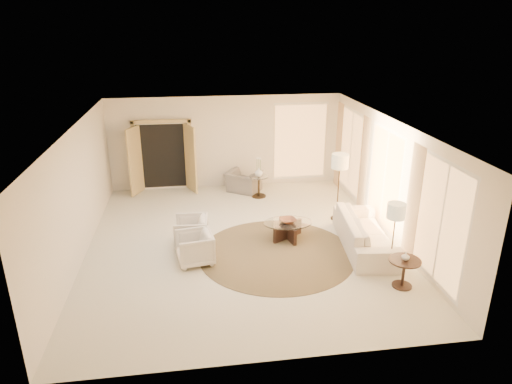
{
  "coord_description": "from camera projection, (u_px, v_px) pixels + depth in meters",
  "views": [
    {
      "loc": [
        -1.03,
        -9.52,
        4.89
      ],
      "look_at": [
        0.4,
        0.4,
        1.1
      ],
      "focal_mm": 32.0,
      "sensor_mm": 36.0,
      "label": 1
    }
  ],
  "objects": [
    {
      "name": "room",
      "position": [
        241.0,
        187.0,
        10.18
      ],
      "size": [
        7.04,
        8.04,
        2.83
      ],
      "color": "silver",
      "rests_on": "ground"
    },
    {
      "name": "floor_lamp_far",
      "position": [
        396.0,
        214.0,
        9.03
      ],
      "size": [
        0.37,
        0.37,
        1.51
      ],
      "rotation": [
        0.0,
        0.0,
        0.35
      ],
      "color": "#312619",
      "rests_on": "room"
    },
    {
      "name": "sofa",
      "position": [
        365.0,
        232.0,
        10.34
      ],
      "size": [
        1.28,
        2.63,
        0.74
      ],
      "primitive_type": "imported",
      "rotation": [
        0.0,
        0.0,
        1.46
      ],
      "color": "silver",
      "rests_on": "room"
    },
    {
      "name": "floor_lamp_near",
      "position": [
        340.0,
        164.0,
        11.43
      ],
      "size": [
        0.43,
        0.43,
        1.76
      ],
      "rotation": [
        0.0,
        0.0,
        0.23
      ],
      "color": "#312619",
      "rests_on": "room"
    },
    {
      "name": "side_table",
      "position": [
        259.0,
        184.0,
        13.34
      ],
      "size": [
        0.55,
        0.55,
        0.64
      ],
      "rotation": [
        0.0,
        0.0,
        -0.39
      ],
      "color": "#312619",
      "rests_on": "room"
    },
    {
      "name": "area_rug",
      "position": [
        276.0,
        253.0,
        10.18
      ],
      "size": [
        3.62,
        3.62,
        0.01
      ],
      "primitive_type": "cylinder",
      "rotation": [
        0.0,
        0.0,
        -0.04
      ],
      "color": "#3B2E1B",
      "rests_on": "room"
    },
    {
      "name": "armchair_left",
      "position": [
        191.0,
        230.0,
        10.43
      ],
      "size": [
        0.74,
        0.78,
        0.76
      ],
      "primitive_type": "imported",
      "rotation": [
        0.0,
        0.0,
        -1.64
      ],
      "color": "silver",
      "rests_on": "room"
    },
    {
      "name": "coffee_table",
      "position": [
        288.0,
        228.0,
        10.79
      ],
      "size": [
        1.51,
        1.51,
        0.42
      ],
      "rotation": [
        0.0,
        0.0,
        -0.39
      ],
      "color": "black",
      "rests_on": "room"
    },
    {
      "name": "window_back_corner",
      "position": [
        300.0,
        141.0,
        14.16
      ],
      "size": [
        1.7,
        0.1,
        2.4
      ],
      "primitive_type": null,
      "color": "#F0AD60",
      "rests_on": "room"
    },
    {
      "name": "armchair_right",
      "position": [
        195.0,
        246.0,
        9.69
      ],
      "size": [
        0.79,
        0.83,
        0.76
      ],
      "primitive_type": "imported",
      "rotation": [
        0.0,
        0.0,
        -1.42
      ],
      "color": "silver",
      "rests_on": "room"
    },
    {
      "name": "side_vase",
      "position": [
        259.0,
        172.0,
        13.21
      ],
      "size": [
        0.27,
        0.27,
        0.25
      ],
      "primitive_type": "imported",
      "rotation": [
        0.0,
        0.0,
        0.13
      ],
      "color": "white",
      "rests_on": "side_table"
    },
    {
      "name": "bowl",
      "position": [
        288.0,
        220.0,
        10.72
      ],
      "size": [
        0.45,
        0.45,
        0.09
      ],
      "primitive_type": "imported",
      "rotation": [
        0.0,
        0.0,
        0.23
      ],
      "color": "brown",
      "rests_on": "coffee_table"
    },
    {
      "name": "end_vase",
      "position": [
        406.0,
        256.0,
        8.7
      ],
      "size": [
        0.17,
        0.17,
        0.16
      ],
      "primitive_type": "imported",
      "rotation": [
        0.0,
        0.0,
        0.14
      ],
      "color": "white",
      "rests_on": "end_table"
    },
    {
      "name": "windows_right",
      "position": [
        386.0,
        180.0,
        10.75
      ],
      "size": [
        0.1,
        6.4,
        2.4
      ],
      "primitive_type": null,
      "color": "#F0AD60",
      "rests_on": "room"
    },
    {
      "name": "curtains_right",
      "position": [
        369.0,
        170.0,
        11.6
      ],
      "size": [
        0.06,
        5.2,
        2.6
      ],
      "primitive_type": null,
      "color": "tan",
      "rests_on": "room"
    },
    {
      "name": "french_doors",
      "position": [
        163.0,
        157.0,
        13.58
      ],
      "size": [
        1.95,
        0.66,
        2.16
      ],
      "color": "tan",
      "rests_on": "room"
    },
    {
      "name": "end_table",
      "position": [
        404.0,
        268.0,
        8.79
      ],
      "size": [
        0.62,
        0.62,
        0.58
      ],
      "rotation": [
        0.0,
        0.0,
        0.33
      ],
      "color": "black",
      "rests_on": "room"
    },
    {
      "name": "accent_chair",
      "position": [
        243.0,
        178.0,
        13.74
      ],
      "size": [
        1.13,
        1.03,
        0.83
      ],
      "primitive_type": "imported",
      "rotation": [
        0.0,
        0.0,
        2.56
      ],
      "color": "gray",
      "rests_on": "room"
    }
  ]
}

